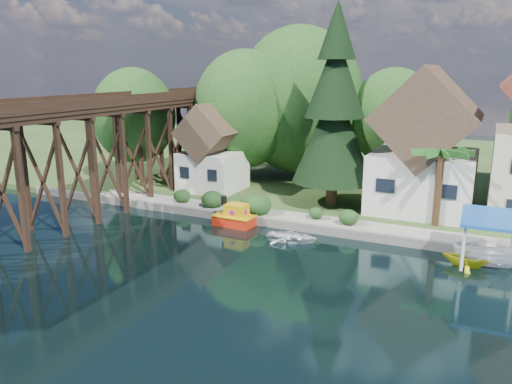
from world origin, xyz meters
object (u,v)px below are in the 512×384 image
house_left (425,150)px  palm_tree (441,154)px  conifer (335,110)px  boat_canopy (489,245)px  boat_white_a (292,236)px  trestle_bridge (95,147)px  shed (213,153)px  boat_yellow (467,255)px  tugboat (235,217)px

house_left → palm_tree: (1.55, -4.15, 0.41)m
conifer → boat_canopy: (11.74, -7.55, -6.79)m
house_left → boat_white_a: size_ratio=3.20×
trestle_bridge → shed: size_ratio=5.63×
palm_tree → boat_canopy: bearing=-57.0°
shed → boat_yellow: bearing=-21.3°
trestle_bridge → house_left: bearing=25.2°
shed → boat_yellow: 23.75m
trestle_bridge → tugboat: size_ratio=14.22×
shed → tugboat: shed is taller
house_left → tugboat: house_left is taller
trestle_bridge → tugboat: 12.20m
trestle_bridge → boat_white_a: trestle_bridge is taller
palm_tree → house_left: bearing=110.5°
palm_tree → boat_yellow: bearing=-67.9°
shed → boat_canopy: (23.02, -7.99, -2.52)m
boat_white_a → boat_yellow: boat_yellow is taller
trestle_bridge → boat_canopy: (28.02, 1.34, -4.05)m
shed → conifer: (11.28, -0.43, 4.27)m
tugboat → boat_white_a: tugboat is taller
palm_tree → boat_canopy: (3.47, -5.34, -4.25)m
shed → conifer: conifer is taller
shed → boat_yellow: shed is taller
boat_white_a → palm_tree: bearing=-61.6°
palm_tree → tugboat: palm_tree is taller
tugboat → boat_yellow: bearing=-4.2°
house_left → shed: (-18.00, -1.50, -1.31)m
tugboat → boat_yellow: size_ratio=1.17×
shed → boat_yellow: size_ratio=2.96×
conifer → boat_white_a: bearing=-91.2°
shed → boat_canopy: 24.50m
palm_tree → boat_white_a: (-8.44, -6.07, -5.19)m
trestle_bridge → shed: trestle_bridge is taller
palm_tree → tugboat: size_ratio=1.86×
boat_canopy → house_left: bearing=117.9°
tugboat → conifer: bearing=53.2°
palm_tree → boat_canopy: 7.65m
shed → palm_tree: (19.55, -2.65, 1.72)m
house_left → boat_yellow: house_left is taller
palm_tree → conifer: bearing=165.0°
house_left → boat_yellow: size_ratio=4.16×
shed → house_left: bearing=4.8°
house_left → conifer: bearing=-164.0°
house_left → boat_canopy: house_left is taller
boat_white_a → boat_canopy: (11.91, 0.74, 0.95)m
conifer → shed: bearing=177.8°
boat_yellow → boat_canopy: bearing=-62.0°
palm_tree → trestle_bridge: bearing=-164.8°
house_left → palm_tree: 4.45m
trestle_bridge → boat_white_a: size_ratio=12.84×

